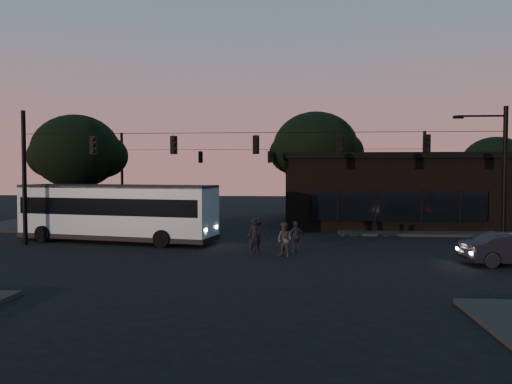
# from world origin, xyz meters

# --- Properties ---
(ground) EXTENTS (120.00, 120.00, 0.00)m
(ground) POSITION_xyz_m (0.00, 0.00, 0.00)
(ground) COLOR black
(ground) RESTS_ON ground
(sidewalk_far_right) EXTENTS (14.00, 10.00, 0.15)m
(sidewalk_far_right) POSITION_xyz_m (12.00, 14.00, 0.07)
(sidewalk_far_right) COLOR black
(sidewalk_far_right) RESTS_ON ground
(sidewalk_far_left) EXTENTS (14.00, 10.00, 0.15)m
(sidewalk_far_left) POSITION_xyz_m (-14.00, 14.00, 0.07)
(sidewalk_far_left) COLOR black
(sidewalk_far_left) RESTS_ON ground
(building) EXTENTS (15.40, 10.41, 5.40)m
(building) POSITION_xyz_m (9.00, 15.97, 2.71)
(building) COLOR black
(building) RESTS_ON ground
(tree_behind) EXTENTS (7.60, 7.60, 9.43)m
(tree_behind) POSITION_xyz_m (4.00, 22.00, 6.19)
(tree_behind) COLOR black
(tree_behind) RESTS_ON ground
(tree_right) EXTENTS (5.20, 5.20, 6.86)m
(tree_right) POSITION_xyz_m (18.00, 18.00, 4.63)
(tree_right) COLOR black
(tree_right) RESTS_ON ground
(tree_left) EXTENTS (6.40, 6.40, 8.30)m
(tree_left) POSITION_xyz_m (-14.00, 13.00, 5.57)
(tree_left) COLOR black
(tree_left) RESTS_ON ground
(signal_rig_near) EXTENTS (26.24, 0.30, 7.50)m
(signal_rig_near) POSITION_xyz_m (0.00, 4.00, 4.45)
(signal_rig_near) COLOR black
(signal_rig_near) RESTS_ON ground
(signal_rig_far) EXTENTS (26.24, 0.30, 7.50)m
(signal_rig_far) POSITION_xyz_m (0.00, 20.00, 4.20)
(signal_rig_far) COLOR black
(signal_rig_far) RESTS_ON ground
(bus) EXTENTS (12.11, 5.06, 3.33)m
(bus) POSITION_xyz_m (-8.25, 5.51, 1.87)
(bus) COLOR #859CA9
(bus) RESTS_ON ground
(pedestrian_a) EXTENTS (0.73, 0.56, 1.79)m
(pedestrian_a) POSITION_xyz_m (0.11, 1.74, 0.89)
(pedestrian_a) COLOR black
(pedestrian_a) RESTS_ON ground
(pedestrian_b) EXTENTS (1.03, 0.99, 1.67)m
(pedestrian_b) POSITION_xyz_m (1.60, 1.02, 0.83)
(pedestrian_b) COLOR #3A3935
(pedestrian_b) RESTS_ON ground
(pedestrian_c) EXTENTS (1.00, 0.75, 1.57)m
(pedestrian_c) POSITION_xyz_m (2.15, 2.52, 0.79)
(pedestrian_c) COLOR #25222A
(pedestrian_c) RESTS_ON ground
(pedestrian_d) EXTENTS (1.13, 0.66, 1.73)m
(pedestrian_d) POSITION_xyz_m (0.14, 2.74, 0.87)
(pedestrian_d) COLOR black
(pedestrian_d) RESTS_ON ground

